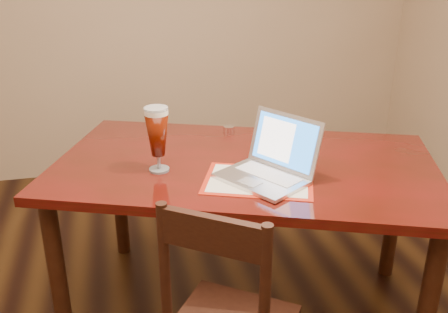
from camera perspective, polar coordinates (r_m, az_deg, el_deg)
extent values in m
cube|color=tan|center=(4.06, -9.39, 16.54)|extent=(4.50, 0.01, 2.70)
cube|color=#530C0B|center=(2.36, 2.40, -1.13)|extent=(2.02, 1.58, 0.04)
cylinder|color=black|center=(2.43, -18.47, -12.86)|extent=(0.08, 0.08, 0.79)
cylinder|color=black|center=(2.28, 22.17, -16.04)|extent=(0.08, 0.08, 0.79)
cylinder|color=black|center=(3.07, -11.89, -4.29)|extent=(0.08, 0.08, 0.79)
cylinder|color=black|center=(2.96, 18.82, -6.20)|extent=(0.08, 0.08, 0.79)
cube|color=#B12210|center=(2.16, 3.95, -2.78)|extent=(0.56, 0.48, 0.00)
cube|color=silver|center=(2.16, 3.95, -2.73)|extent=(0.50, 0.42, 0.00)
cube|color=silver|center=(2.15, 4.22, -2.58)|extent=(0.40, 0.44, 0.02)
cube|color=silver|center=(2.18, 5.08, -1.96)|extent=(0.25, 0.31, 0.00)
cube|color=silver|center=(2.10, 2.99, -2.94)|extent=(0.10, 0.11, 0.00)
cube|color=silver|center=(2.22, 6.96, 1.69)|extent=(0.25, 0.34, 0.24)
cube|color=blue|center=(2.21, 6.87, 1.69)|extent=(0.22, 0.30, 0.20)
cube|color=white|center=(2.23, 5.98, 1.97)|extent=(0.14, 0.18, 0.17)
cylinder|color=silver|center=(2.27, -7.41, -1.47)|extent=(0.09, 0.09, 0.01)
cylinder|color=silver|center=(2.26, -7.46, -0.59)|extent=(0.02, 0.02, 0.07)
cylinder|color=silver|center=(2.18, -7.76, 5.06)|extent=(0.10, 0.10, 0.02)
cylinder|color=silver|center=(2.17, -7.79, 5.46)|extent=(0.10, 0.10, 0.01)
cylinder|color=silver|center=(2.71, 0.57, 3.08)|extent=(0.06, 0.06, 0.04)
cylinder|color=silver|center=(2.71, 4.92, 2.97)|extent=(0.06, 0.06, 0.04)
cylinder|color=black|center=(1.73, -6.74, -13.48)|extent=(0.04, 0.04, 0.56)
cylinder|color=black|center=(1.62, 4.66, -16.32)|extent=(0.04, 0.04, 0.56)
cube|color=black|center=(1.55, -1.34, -8.87)|extent=(0.30, 0.23, 0.12)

